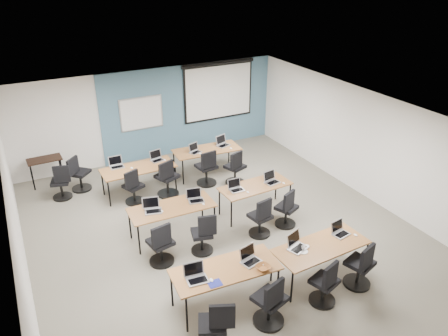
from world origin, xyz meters
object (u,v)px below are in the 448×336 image
training_table_front_right (321,248)px  task_chair_11 (235,170)px  task_chair_0 (215,329)px  task_chair_10 (207,170)px  training_table_mid_right (255,187)px  laptop_9 (157,158)px  laptop_2 (296,244)px  task_chair_1 (270,305)px  task_chair_2 (325,286)px  task_chair_7 (287,211)px  utility_table (45,162)px  task_chair_8 (133,189)px  task_chair_3 (360,268)px  laptop_10 (195,150)px  laptop_3 (340,231)px  laptop_4 (152,208)px  training_table_mid_left (172,209)px  task_chair_5 (203,237)px  spare_chair_a (79,176)px  laptop_7 (271,180)px  whiteboard (141,113)px  laptop_8 (116,164)px  training_table_front_left (226,271)px  laptop_0 (196,276)px  laptop_1 (250,258)px  laptop_5 (195,198)px  training_table_back_right (207,151)px  task_chair_9 (167,181)px  laptop_11 (222,143)px  task_chair_6 (261,220)px  task_chair_4 (161,247)px  spare_chair_b (61,185)px  projector_screen (219,88)px  training_table_back_left (138,169)px  laptop_6 (236,187)px

training_table_front_right → task_chair_11: (0.42, 4.06, -0.28)m
task_chair_0 → task_chair_10: task_chair_10 is taller
training_table_mid_right → laptop_9: laptop_9 is taller
laptop_2 → task_chair_1: bearing=-162.4°
task_chair_2 → task_chair_7: 2.50m
task_chair_2 → utility_table: (-3.70, 7.00, 0.25)m
laptop_2 → task_chair_8: laptop_2 is taller
task_chair_10 → task_chair_11: size_ratio=1.03×
training_table_front_right → task_chair_3: bearing=-49.9°
laptop_10 → task_chair_10: 0.71m
laptop_3 → laptop_4: laptop_4 is taller
training_table_mid_left → task_chair_11: size_ratio=1.85×
task_chair_0 → task_chair_5: size_ratio=1.02×
laptop_2 → spare_chair_a: 6.20m
task_chair_10 → laptop_7: bearing=-72.6°
whiteboard → utility_table: bearing=-172.7°
training_table_mid_left → laptop_8: (-0.53, 2.50, 0.11)m
task_chair_7 → training_table_front_left: bearing=-170.8°
task_chair_0 → laptop_3: 3.19m
task_chair_11 → utility_table: 5.05m
task_chair_3 → spare_chair_a: bearing=104.4°
training_table_mid_right → task_chair_1: size_ratio=1.69×
laptop_3 → training_table_mid_right: bearing=90.1°
laptop_0 → task_chair_1: (0.96, -0.81, -0.38)m
spare_chair_a → laptop_9: bearing=-64.4°
laptop_1 → laptop_5: 2.38m
laptop_4 → task_chair_7: laptop_4 is taller
training_table_mid_left → training_table_mid_right: size_ratio=1.08×
training_table_front_left → training_table_front_right: bearing=-3.2°
task_chair_1 → task_chair_5: bearing=76.5°
whiteboard → training_table_back_right: whiteboard is taller
training_table_mid_right → utility_table: size_ratio=1.98×
training_table_back_right → task_chair_3: (0.47, -5.57, -0.28)m
training_table_mid_left → laptop_10: bearing=57.5°
laptop_5 → task_chair_8: size_ratio=0.35×
laptop_1 → task_chair_9: task_chair_9 is taller
task_chair_9 → laptop_11: (1.98, 0.78, 0.37)m
laptop_2 → laptop_5: laptop_2 is taller
utility_table → task_chair_6: bearing=-52.8°
training_table_front_right → task_chair_4: 3.08m
training_table_mid_right → spare_chair_b: 4.87m
whiteboard → task_chair_11: size_ratio=1.29×
training_table_mid_left → training_table_back_right: same height
task_chair_2 → laptop_3: 1.27m
task_chair_1 → spare_chair_a: 6.50m
projector_screen → laptop_0: projector_screen is taller
training_table_back_left → task_chair_2: (1.64, -5.39, -0.29)m
task_chair_4 → task_chair_6: size_ratio=1.02×
laptop_6 → laptop_7: bearing=-2.3°
utility_table → laptop_11: bearing=-17.7°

